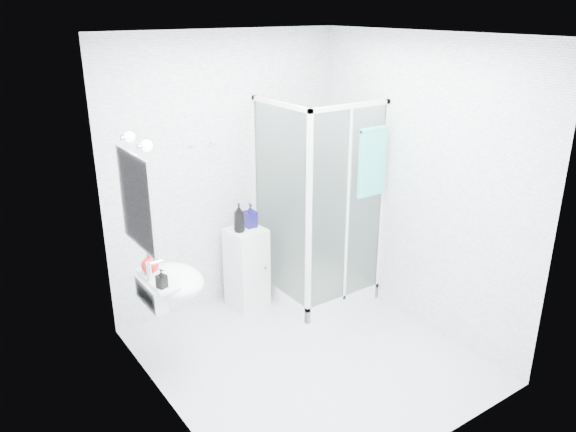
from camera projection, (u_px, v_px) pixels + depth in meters
room at (309, 212)px, 4.30m from camera, size 2.40×2.60×2.60m
shower_enclosure at (315, 258)px, 5.55m from camera, size 0.90×0.95×2.00m
wall_basin at (170, 283)px, 4.29m from camera, size 0.46×0.56×0.35m
mirror at (136, 201)px, 3.94m from camera, size 0.02×0.60×0.70m
vanity_lights at (137, 141)px, 3.82m from camera, size 0.10×0.40×0.08m
wall_hooks at (203, 144)px, 5.01m from camera, size 0.23×0.06×0.03m
storage_cabinet at (247, 268)px, 5.44m from camera, size 0.36×0.37×0.80m
hand_towel at (372, 160)px, 5.04m from camera, size 0.30×0.04×0.64m
shampoo_bottle_a at (239, 218)px, 5.20m from camera, size 0.14×0.14×0.28m
shampoo_bottle_b at (251, 215)px, 5.32m from camera, size 0.11×0.12×0.23m
soap_dispenser_orange at (150, 262)px, 4.28m from camera, size 0.14×0.14×0.18m
soap_dispenser_black at (162, 278)px, 4.06m from camera, size 0.08×0.09×0.15m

